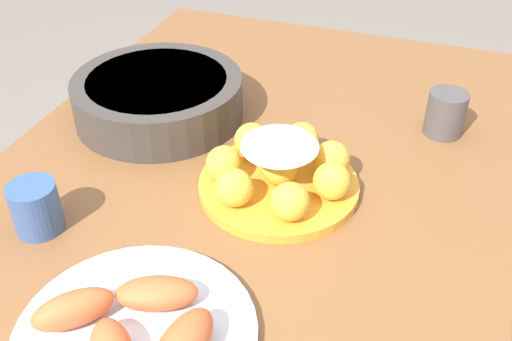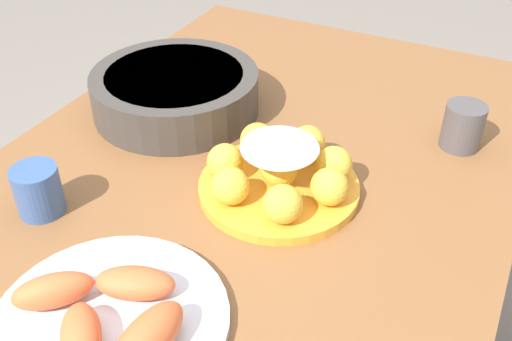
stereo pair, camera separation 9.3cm
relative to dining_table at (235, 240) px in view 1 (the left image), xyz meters
name	(u,v)px [view 1 (the left image)]	position (x,y,z in m)	size (l,w,h in m)	color
dining_table	(235,240)	(0.00, 0.00, 0.00)	(1.37, 0.84, 0.76)	brown
cake_plate	(280,171)	(0.03, -0.07, 0.14)	(0.26, 0.26, 0.09)	gold
serving_bowl	(158,96)	(0.17, 0.22, 0.15)	(0.31, 0.31, 0.08)	#3D3833
seafood_platter	(136,331)	(-0.31, 0.00, 0.12)	(0.29, 0.29, 0.06)	silver
cup_near	(446,113)	(0.29, -0.30, 0.14)	(0.07, 0.07, 0.08)	#4C4747
cup_far	(36,208)	(-0.18, 0.24, 0.14)	(0.07, 0.07, 0.08)	#38568E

